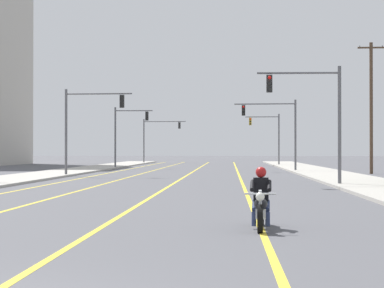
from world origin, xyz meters
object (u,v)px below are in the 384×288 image
Objects in this scene: traffic_signal_near_right at (316,107)px; traffic_signal_far_left at (156,134)px; traffic_signal_near_left at (85,119)px; utility_pole_right_far at (371,106)px; traffic_signal_mid_right at (277,124)px; traffic_signal_mid_left at (126,129)px; traffic_signal_far_right at (269,132)px; motorcycle_with_rider at (261,204)px.

traffic_signal_near_right and traffic_signal_far_left have the same top height.
traffic_signal_far_left is at bearing 104.16° from traffic_signal_near_right.
utility_pole_right_far is at bearing 15.34° from traffic_signal_near_left.
traffic_signal_far_left is at bearing 117.90° from utility_pole_right_far.
utility_pole_right_far is (6.91, -5.11, 1.21)m from traffic_signal_mid_right.
traffic_signal_mid_left is at bearing -90.60° from traffic_signal_far_left.
traffic_signal_far_right is at bearing -39.89° from traffic_signal_far_left.
motorcycle_with_rider is 0.35× the size of traffic_signal_mid_right.
motorcycle_with_rider is at bearing -70.47° from traffic_signal_near_left.
traffic_signal_near_left is 36.67m from traffic_signal_far_right.
traffic_signal_mid_right is (-0.30, 23.00, 0.06)m from traffic_signal_near_right.
traffic_signal_near_right is at bearing -75.84° from traffic_signal_far_left.
traffic_signal_far_right is (0.67, 22.48, -0.08)m from traffic_signal_mid_right.
utility_pole_right_far is at bearing -62.10° from traffic_signal_far_left.
traffic_signal_far_left is (0.27, 25.87, 0.13)m from traffic_signal_mid_left.
traffic_signal_near_left is 1.00× the size of traffic_signal_mid_left.
traffic_signal_mid_right is at bearing 37.28° from traffic_signal_near_left.
traffic_signal_far_left is (0.05, 45.98, 0.07)m from traffic_signal_near_left.
utility_pole_right_far reaches higher than traffic_signal_far_left.
traffic_signal_far_right is (15.28, 13.33, 0.02)m from traffic_signal_mid_left.
traffic_signal_near_left is at bearing -89.37° from traffic_signal_mid_left.
utility_pole_right_far is (21.30, 5.84, 1.24)m from traffic_signal_near_left.
traffic_signal_near_left is at bearing -114.24° from traffic_signal_far_right.
traffic_signal_near_left is at bearing -90.06° from traffic_signal_far_left.
motorcycle_with_rider is at bearing -77.64° from traffic_signal_mid_left.
traffic_signal_near_left and traffic_signal_mid_right have the same top height.
utility_pole_right_far reaches higher than traffic_signal_near_left.
traffic_signal_near_left is 20.10m from traffic_signal_mid_left.
traffic_signal_near_right is at bearing -39.36° from traffic_signal_near_left.
traffic_signal_far_left reaches higher than motorcycle_with_rider.
traffic_signal_near_right is 0.60× the size of utility_pole_right_far.
traffic_signal_near_left is (-14.69, 12.05, 0.03)m from traffic_signal_near_right.
traffic_signal_far_left is (-15.01, 12.54, 0.12)m from traffic_signal_far_right.
traffic_signal_far_left is (-10.90, 76.83, 3.58)m from motorcycle_with_rider.
traffic_signal_far_right is (4.11, 64.29, 3.46)m from motorcycle_with_rider.
traffic_signal_mid_left and traffic_signal_far_right have the same top height.
traffic_signal_far_right is at bearing 88.29° from traffic_signal_mid_right.
traffic_signal_far_left is at bearing 89.94° from traffic_signal_near_left.
traffic_signal_far_right is 28.32m from utility_pole_right_far.
traffic_signal_near_right is 1.00× the size of traffic_signal_mid_left.
motorcycle_with_rider is 0.35× the size of traffic_signal_far_left.
traffic_signal_mid_right is at bearing -32.07° from traffic_signal_mid_left.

